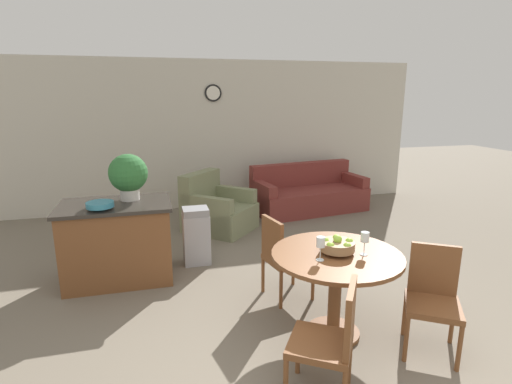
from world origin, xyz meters
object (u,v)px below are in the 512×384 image
(fruit_bowl, at_px, (337,245))
(kitchen_island, at_px, (118,242))
(dining_chair_near_right, at_px, (433,294))
(wine_glass_right, at_px, (365,238))
(couch, at_px, (308,195))
(armchair, at_px, (217,211))
(dining_chair_near_left, at_px, (331,337))
(trash_bin, at_px, (196,236))
(dining_chair_far_side, at_px, (282,254))
(potted_plant, at_px, (128,175))
(dining_table, at_px, (336,272))
(wine_glass_left, at_px, (321,243))
(teal_bowl, at_px, (100,205))

(fruit_bowl, relative_size, kitchen_island, 0.24)
(dining_chair_near_right, xyz_separation_m, wine_glass_right, (-0.50, 0.28, 0.44))
(couch, distance_m, armchair, 1.91)
(dining_chair_near_left, height_order, trash_bin, dining_chair_near_left)
(dining_chair_far_side, relative_size, couch, 0.41)
(couch, bearing_deg, armchair, -169.07)
(potted_plant, height_order, armchair, potted_plant)
(dining_table, xyz_separation_m, trash_bin, (-0.99, 1.89, -0.24))
(dining_chair_near_right, height_order, wine_glass_left, wine_glass_left)
(dining_chair_near_right, relative_size, kitchen_island, 0.73)
(dining_table, distance_m, potted_plant, 2.57)
(dining_chair_near_right, distance_m, teal_bowl, 3.32)
(wine_glass_right, height_order, kitchen_island, wine_glass_right)
(trash_bin, bearing_deg, couch, 39.23)
(kitchen_island, bearing_deg, dining_table, -41.04)
(fruit_bowl, bearing_deg, dining_table, -164.88)
(dining_chair_near_left, distance_m, teal_bowl, 2.76)
(trash_bin, bearing_deg, dining_chair_near_left, -76.53)
(trash_bin, distance_m, armchair, 1.30)
(wine_glass_left, height_order, armchair, wine_glass_left)
(potted_plant, distance_m, armchair, 2.01)
(wine_glass_right, xyz_separation_m, potted_plant, (-1.95, 1.87, 0.28))
(fruit_bowl, xyz_separation_m, armchair, (-0.53, 3.11, -0.55))
(dining_table, height_order, kitchen_island, kitchen_island)
(dining_chair_far_side, height_order, wine_glass_right, wine_glass_right)
(dining_chair_far_side, distance_m, wine_glass_right, 1.05)
(dining_chair_near_right, height_order, armchair, armchair)
(wine_glass_right, distance_m, couch, 4.02)
(potted_plant, bearing_deg, dining_chair_far_side, -34.23)
(dining_chair_near_right, height_order, trash_bin, dining_chair_near_right)
(dining_table, relative_size, trash_bin, 1.55)
(wine_glass_right, bearing_deg, couch, 74.38)
(fruit_bowl, relative_size, armchair, 0.23)
(dining_chair_far_side, bearing_deg, dining_table, 5.30)
(dining_table, bearing_deg, couch, 71.18)
(armchair, bearing_deg, dining_chair_far_side, -130.42)
(wine_glass_left, relative_size, potted_plant, 0.38)
(dining_chair_near_right, relative_size, dining_chair_far_side, 1.00)
(wine_glass_left, xyz_separation_m, kitchen_island, (-1.70, 1.76, -0.47))
(dining_chair_near_left, distance_m, dining_chair_far_side, 1.46)
(dining_chair_near_right, xyz_separation_m, dining_chair_far_side, (-0.94, 1.13, 0.00))
(dining_table, bearing_deg, dining_chair_far_side, 107.25)
(dining_table, height_order, dining_chair_far_side, dining_chair_far_side)
(dining_table, xyz_separation_m, kitchen_island, (-1.90, 1.66, -0.14))
(dining_table, height_order, wine_glass_right, wine_glass_right)
(wine_glass_left, xyz_separation_m, wine_glass_right, (0.40, 0.01, 0.00))
(trash_bin, bearing_deg, armchair, 69.17)
(fruit_bowl, bearing_deg, dining_chair_near_right, -27.76)
(teal_bowl, relative_size, potted_plant, 0.53)
(dining_chair_near_right, distance_m, wine_glass_right, 0.72)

